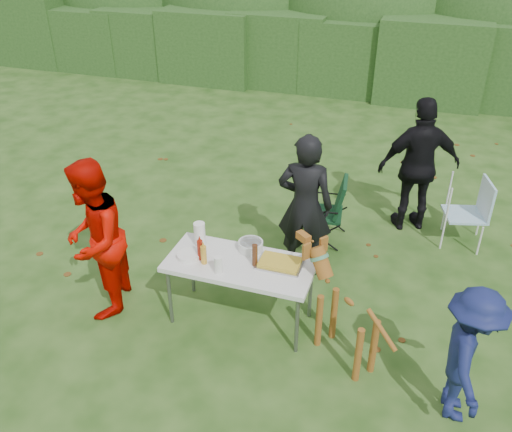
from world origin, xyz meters
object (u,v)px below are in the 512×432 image
(person_red_jacket, at_px, (94,240))
(lawn_chair, at_px, (465,212))
(dog, at_px, (347,315))
(mustard_bottle, at_px, (204,255))
(person_cook, at_px, (305,206))
(child, at_px, (468,356))
(camping_chair, at_px, (323,210))
(beer_bottle, at_px, (255,255))
(paper_towel_roll, at_px, (200,234))
(person_black_puffy, at_px, (419,166))
(folding_table, at_px, (240,267))
(ketchup_bottle, at_px, (200,250))

(person_red_jacket, distance_m, lawn_chair, 4.54)
(dog, relative_size, mustard_bottle, 5.58)
(person_cook, bearing_deg, lawn_chair, -149.74)
(child, height_order, lawn_chair, child)
(camping_chair, bearing_deg, beer_bottle, 72.53)
(lawn_chair, distance_m, paper_towel_roll, 3.49)
(mustard_bottle, bearing_deg, person_cook, 59.15)
(child, distance_m, dog, 1.11)
(beer_bottle, bearing_deg, person_red_jacket, -169.89)
(camping_chair, relative_size, beer_bottle, 3.74)
(camping_chair, xyz_separation_m, beer_bottle, (-0.32, -1.80, 0.41))
(mustard_bottle, relative_size, beer_bottle, 0.83)
(person_red_jacket, distance_m, mustard_bottle, 1.16)
(person_black_puffy, relative_size, lawn_chair, 2.03)
(camping_chair, xyz_separation_m, paper_towel_roll, (-0.98, -1.63, 0.42))
(child, relative_size, lawn_chair, 1.47)
(folding_table, relative_size, beer_bottle, 6.25)
(folding_table, xyz_separation_m, person_red_jacket, (-1.49, -0.29, 0.19))
(person_red_jacket, bearing_deg, person_cook, 109.82)
(person_red_jacket, distance_m, person_black_puffy, 4.14)
(person_cook, height_order, child, person_cook)
(person_cook, relative_size, ketchup_bottle, 7.95)
(mustard_bottle, distance_m, beer_bottle, 0.51)
(person_cook, height_order, person_black_puffy, person_black_puffy)
(person_cook, xyz_separation_m, lawn_chair, (1.81, 1.23, -0.43))
(folding_table, xyz_separation_m, beer_bottle, (0.15, 0.01, 0.17))
(person_black_puffy, distance_m, lawn_chair, 0.82)
(person_black_puffy, xyz_separation_m, beer_bottle, (-1.39, -2.52, -0.05))
(person_cook, height_order, beer_bottle, person_cook)
(paper_towel_roll, bearing_deg, child, -14.71)
(mustard_bottle, bearing_deg, dog, -3.10)
(paper_towel_roll, bearing_deg, mustard_bottle, -59.79)
(folding_table, height_order, beer_bottle, beer_bottle)
(mustard_bottle, bearing_deg, person_black_puffy, 54.56)
(camping_chair, height_order, beer_bottle, beer_bottle)
(camping_chair, distance_m, lawn_chair, 1.80)
(folding_table, height_order, dog, dog)
(mustard_bottle, bearing_deg, beer_bottle, 14.73)
(camping_chair, bearing_deg, person_black_puffy, -153.76)
(child, bearing_deg, paper_towel_roll, 69.22)
(folding_table, bearing_deg, camping_chair, 75.38)
(child, bearing_deg, mustard_bottle, 74.70)
(lawn_chair, bearing_deg, ketchup_bottle, 27.24)
(lawn_chair, bearing_deg, camping_chair, 1.40)
(person_black_puffy, xyz_separation_m, ketchup_bottle, (-1.95, -2.59, -0.06))
(person_red_jacket, relative_size, camping_chair, 1.95)
(mustard_bottle, bearing_deg, child, -9.24)
(dog, relative_size, ketchup_bottle, 5.07)
(beer_bottle, bearing_deg, person_cook, 77.82)
(person_black_puffy, height_order, ketchup_bottle, person_black_puffy)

